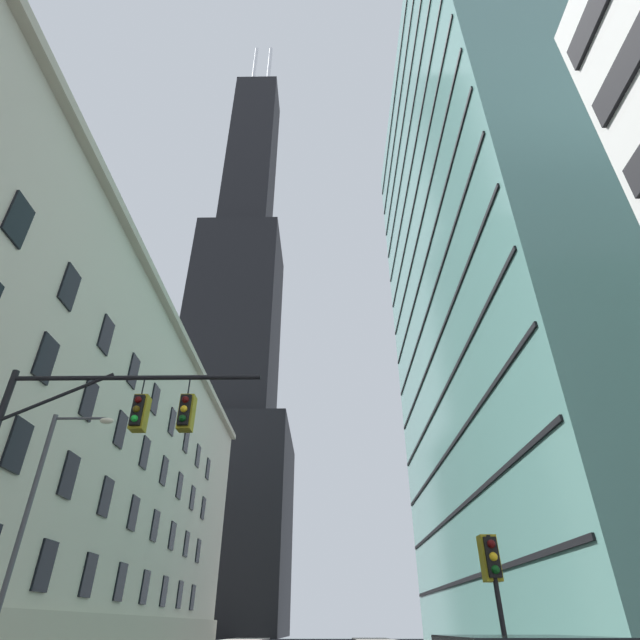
% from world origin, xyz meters
% --- Properties ---
extents(station_building, '(12.98, 66.04, 24.97)m').
position_xyz_m(station_building, '(-17.15, 27.02, 12.46)').
color(station_building, beige).
rests_on(station_building, ground).
extents(dark_skyscraper, '(28.39, 28.39, 179.46)m').
position_xyz_m(dark_skyscraper, '(-19.19, 91.89, 50.97)').
color(dark_skyscraper, black).
rests_on(dark_skyscraper, ground).
extents(glass_office_midrise, '(15.25, 36.11, 59.04)m').
position_xyz_m(glass_office_midrise, '(18.57, 27.00, 29.52)').
color(glass_office_midrise, slate).
rests_on(glass_office_midrise, ground).
extents(traffic_signal_mast, '(7.57, 0.63, 7.93)m').
position_xyz_m(traffic_signal_mast, '(-4.12, 5.58, 5.80)').
color(traffic_signal_mast, black).
rests_on(traffic_signal_mast, sidewalk_left).
extents(traffic_light_near_right, '(0.40, 0.63, 3.35)m').
position_xyz_m(traffic_light_near_right, '(6.42, 5.67, 2.81)').
color(traffic_light_near_right, black).
rests_on(traffic_light_near_right, sidewalk_right).
extents(street_lamppost, '(2.44, 0.32, 8.47)m').
position_xyz_m(street_lamppost, '(-7.90, 10.54, 5.14)').
color(street_lamppost, '#47474C').
rests_on(street_lamppost, sidewalk_left).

